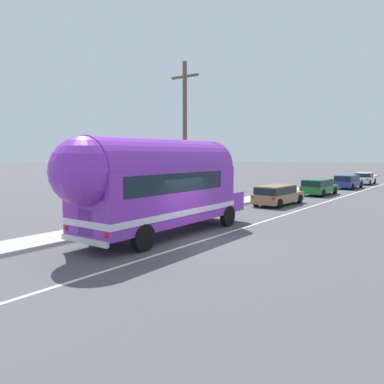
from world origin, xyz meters
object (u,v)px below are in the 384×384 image
(car_lead, at_px, (277,194))
(car_third, at_px, (348,181))
(car_fourth, at_px, (364,178))
(utility_pole, at_px, (185,137))
(painted_bus, at_px, (155,183))
(car_second, at_px, (318,186))

(car_lead, bearing_deg, car_third, 88.67)
(car_lead, height_order, car_third, same)
(car_lead, distance_m, car_fourth, 22.97)
(utility_pole, height_order, car_lead, utility_pole)
(car_third, bearing_deg, car_fourth, 89.89)
(painted_bus, relative_size, car_third, 2.36)
(car_second, xyz_separation_m, car_third, (0.27, 7.97, -0.01))
(painted_bus, xyz_separation_m, car_second, (-0.10, 20.48, -1.51))
(car_fourth, bearing_deg, utility_pole, -94.98)
(utility_pole, bearing_deg, car_fourth, 85.02)
(car_lead, relative_size, car_second, 1.08)
(car_lead, bearing_deg, car_fourth, 89.04)
(car_second, xyz_separation_m, car_fourth, (0.28, 14.92, -0.07))
(utility_pole, relative_size, car_fourth, 2.00)
(car_second, bearing_deg, car_third, 88.09)
(car_lead, xyz_separation_m, car_third, (0.37, 16.01, -0.01))
(painted_bus, distance_m, car_fourth, 35.44)
(utility_pole, bearing_deg, car_lead, 72.88)
(car_second, bearing_deg, car_lead, -90.75)
(car_second, bearing_deg, painted_bus, -89.72)
(car_lead, xyz_separation_m, car_fourth, (0.38, 22.96, -0.06))
(utility_pole, height_order, car_third, utility_pole)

